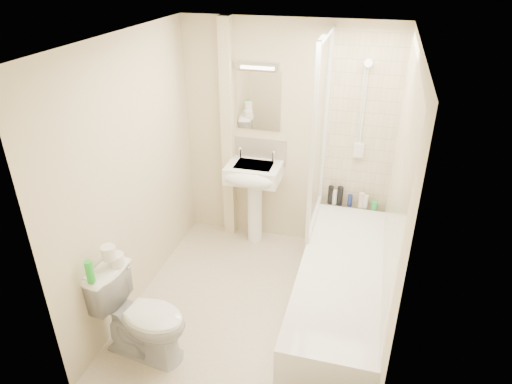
# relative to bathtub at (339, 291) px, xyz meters

# --- Properties ---
(floor) EXTENTS (2.50, 2.50, 0.00)m
(floor) POSITION_rel_bathtub_xyz_m (-0.75, -0.07, -0.29)
(floor) COLOR beige
(floor) RESTS_ON ground
(wall_back) EXTENTS (2.20, 0.02, 2.40)m
(wall_back) POSITION_rel_bathtub_xyz_m (-0.75, 1.18, 0.91)
(wall_back) COLOR beige
(wall_back) RESTS_ON ground
(wall_left) EXTENTS (0.02, 2.50, 2.40)m
(wall_left) POSITION_rel_bathtub_xyz_m (-1.85, -0.07, 0.91)
(wall_left) COLOR beige
(wall_left) RESTS_ON ground
(wall_right) EXTENTS (0.02, 2.50, 2.40)m
(wall_right) POSITION_rel_bathtub_xyz_m (0.35, -0.07, 0.91)
(wall_right) COLOR beige
(wall_right) RESTS_ON ground
(ceiling) EXTENTS (2.20, 2.50, 0.02)m
(ceiling) POSITION_rel_bathtub_xyz_m (-0.75, -0.07, 2.11)
(ceiling) COLOR white
(ceiling) RESTS_ON wall_back
(tile_back) EXTENTS (0.70, 0.01, 1.75)m
(tile_back) POSITION_rel_bathtub_xyz_m (0.00, 1.17, 1.14)
(tile_back) COLOR beige
(tile_back) RESTS_ON wall_back
(tile_right) EXTENTS (0.01, 2.10, 1.75)m
(tile_right) POSITION_rel_bathtub_xyz_m (0.34, 0.00, 1.14)
(tile_right) COLOR beige
(tile_right) RESTS_ON wall_right
(pipe_boxing) EXTENTS (0.12, 0.12, 2.40)m
(pipe_boxing) POSITION_rel_bathtub_xyz_m (-1.37, 1.12, 0.91)
(pipe_boxing) COLOR beige
(pipe_boxing) RESTS_ON ground
(splashback) EXTENTS (0.60, 0.02, 0.30)m
(splashback) POSITION_rel_bathtub_xyz_m (-1.05, 1.17, 0.74)
(splashback) COLOR beige
(splashback) RESTS_ON wall_back
(mirror) EXTENTS (0.46, 0.01, 0.60)m
(mirror) POSITION_rel_bathtub_xyz_m (-1.05, 1.17, 1.29)
(mirror) COLOR white
(mirror) RESTS_ON wall_back
(strip_light) EXTENTS (0.42, 0.07, 0.07)m
(strip_light) POSITION_rel_bathtub_xyz_m (-1.05, 1.15, 1.66)
(strip_light) COLOR silver
(strip_light) RESTS_ON wall_back
(bathtub) EXTENTS (0.70, 2.10, 0.55)m
(bathtub) POSITION_rel_bathtub_xyz_m (0.00, 0.00, 0.00)
(bathtub) COLOR white
(bathtub) RESTS_ON ground
(shower_screen) EXTENTS (0.04, 0.92, 1.80)m
(shower_screen) POSITION_rel_bathtub_xyz_m (-0.35, 0.73, 1.16)
(shower_screen) COLOR white
(shower_screen) RESTS_ON bathtub
(shower_fixture) EXTENTS (0.10, 0.16, 0.99)m
(shower_fixture) POSITION_rel_bathtub_xyz_m (-0.00, 1.13, 1.26)
(shower_fixture) COLOR white
(shower_fixture) RESTS_ON wall_back
(pedestal_sink) EXTENTS (0.56, 0.51, 1.09)m
(pedestal_sink) POSITION_rel_bathtub_xyz_m (-1.05, 0.95, 0.48)
(pedestal_sink) COLOR white
(pedestal_sink) RESTS_ON ground
(bottle_black_a) EXTENTS (0.06, 0.06, 0.20)m
(bottle_black_a) POSITION_rel_bathtub_xyz_m (-0.24, 1.09, 0.36)
(bottle_black_a) COLOR black
(bottle_black_a) RESTS_ON bathtub
(bottle_white_a) EXTENTS (0.05, 0.05, 0.16)m
(bottle_white_a) POSITION_rel_bathtub_xyz_m (-0.19, 1.09, 0.34)
(bottle_white_a) COLOR silver
(bottle_white_a) RESTS_ON bathtub
(bottle_black_b) EXTENTS (0.06, 0.06, 0.21)m
(bottle_black_b) POSITION_rel_bathtub_xyz_m (-0.14, 1.09, 0.36)
(bottle_black_b) COLOR black
(bottle_black_b) RESTS_ON bathtub
(bottle_blue) EXTENTS (0.05, 0.05, 0.13)m
(bottle_blue) POSITION_rel_bathtub_xyz_m (-0.03, 1.09, 0.32)
(bottle_blue) COLOR navy
(bottle_blue) RESTS_ON bathtub
(bottle_cream) EXTENTS (0.06, 0.06, 0.17)m
(bottle_cream) POSITION_rel_bathtub_xyz_m (0.09, 1.09, 0.34)
(bottle_cream) COLOR beige
(bottle_cream) RESTS_ON bathtub
(bottle_white_b) EXTENTS (0.05, 0.05, 0.15)m
(bottle_white_b) POSITION_rel_bathtub_xyz_m (0.13, 1.09, 0.33)
(bottle_white_b) COLOR silver
(bottle_white_b) RESTS_ON bathtub
(bottle_green) EXTENTS (0.07, 0.07, 0.08)m
(bottle_green) POSITION_rel_bathtub_xyz_m (0.22, 1.09, 0.30)
(bottle_green) COLOR green
(bottle_green) RESTS_ON bathtub
(toilet) EXTENTS (0.63, 0.86, 0.76)m
(toilet) POSITION_rel_bathtub_xyz_m (-1.47, -0.82, 0.09)
(toilet) COLOR white
(toilet) RESTS_ON ground
(toilet_roll_lower) EXTENTS (0.12, 0.12, 0.09)m
(toilet_roll_lower) POSITION_rel_bathtub_xyz_m (-1.70, -0.71, 0.52)
(toilet_roll_lower) COLOR white
(toilet_roll_lower) RESTS_ON toilet
(toilet_roll_upper) EXTENTS (0.11, 0.11, 0.11)m
(toilet_roll_upper) POSITION_rel_bathtub_xyz_m (-1.71, -0.76, 0.62)
(toilet_roll_upper) COLOR white
(toilet_roll_upper) RESTS_ON toilet_roll_lower
(green_bottle) EXTENTS (0.06, 0.06, 0.18)m
(green_bottle) POSITION_rel_bathtub_xyz_m (-1.76, -0.95, 0.57)
(green_bottle) COLOR green
(green_bottle) RESTS_ON toilet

